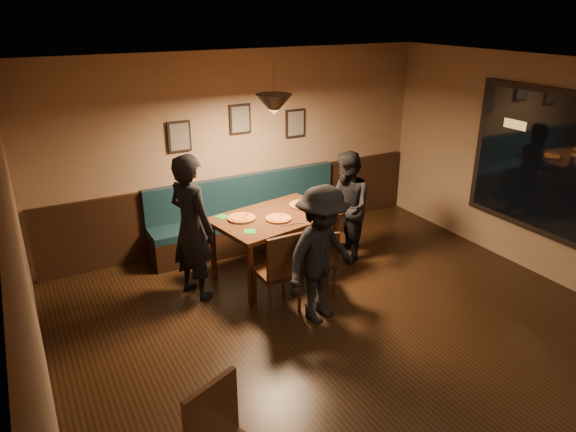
# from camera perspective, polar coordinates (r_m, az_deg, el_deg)

# --- Properties ---
(floor) EXTENTS (7.00, 7.00, 0.00)m
(floor) POSITION_cam_1_polar(r_m,az_deg,el_deg) (5.57, 10.45, -15.40)
(floor) COLOR black
(floor) RESTS_ON ground
(ceiling) EXTENTS (7.00, 7.00, 0.00)m
(ceiling) POSITION_cam_1_polar(r_m,az_deg,el_deg) (4.49, 12.95, 14.42)
(ceiling) COLOR silver
(ceiling) RESTS_ON ground
(wall_back) EXTENTS (6.00, 0.00, 6.00)m
(wall_back) POSITION_cam_1_polar(r_m,az_deg,el_deg) (7.70, -5.23, 7.23)
(wall_back) COLOR #8C704F
(wall_back) RESTS_ON ground
(wall_left) EXTENTS (0.00, 7.00, 7.00)m
(wall_left) POSITION_cam_1_polar(r_m,az_deg,el_deg) (3.88, -25.84, -10.64)
(wall_left) COLOR #8C704F
(wall_left) RESTS_ON ground
(wainscot) EXTENTS (5.88, 0.06, 1.00)m
(wainscot) POSITION_cam_1_polar(r_m,az_deg,el_deg) (7.95, -4.92, 0.90)
(wainscot) COLOR black
(wainscot) RESTS_ON ground
(booth_bench) EXTENTS (3.00, 0.60, 1.00)m
(booth_bench) POSITION_cam_1_polar(r_m,az_deg,el_deg) (7.72, -4.11, 0.27)
(booth_bench) COLOR #0F232D
(booth_bench) RESTS_ON ground
(window_frame) EXTENTS (0.06, 2.56, 1.86)m
(window_frame) POSITION_cam_1_polar(r_m,az_deg,el_deg) (7.28, 27.39, 4.76)
(window_frame) COLOR black
(window_frame) RESTS_ON wall_right
(window_glass) EXTENTS (0.00, 2.40, 2.40)m
(window_glass) POSITION_cam_1_polar(r_m,az_deg,el_deg) (7.25, 27.25, 4.74)
(window_glass) COLOR black
(window_glass) RESTS_ON wall_right
(picture_left) EXTENTS (0.32, 0.04, 0.42)m
(picture_left) POSITION_cam_1_polar(r_m,az_deg,el_deg) (7.31, -11.76, 8.47)
(picture_left) COLOR black
(picture_left) RESTS_ON wall_back
(picture_center) EXTENTS (0.32, 0.04, 0.42)m
(picture_center) POSITION_cam_1_polar(r_m,az_deg,el_deg) (7.58, -5.25, 10.47)
(picture_center) COLOR black
(picture_center) RESTS_ON wall_back
(picture_right) EXTENTS (0.32, 0.04, 0.42)m
(picture_right) POSITION_cam_1_polar(r_m,az_deg,el_deg) (8.00, 0.79, 10.07)
(picture_right) COLOR black
(picture_right) RESTS_ON wall_back
(pendant_lamp) EXTENTS (0.44, 0.44, 0.25)m
(pendant_lamp) POSITION_cam_1_polar(r_m,az_deg,el_deg) (6.35, -1.54, 12.00)
(pendant_lamp) COLOR black
(pendant_lamp) RESTS_ON ceiling
(dining_table) EXTENTS (1.71, 1.27, 0.83)m
(dining_table) POSITION_cam_1_polar(r_m,az_deg,el_deg) (6.91, -1.39, -3.15)
(dining_table) COLOR black
(dining_table) RESTS_ON floor
(chair_near_left) EXTENTS (0.45, 0.45, 1.02)m
(chair_near_left) POSITION_cam_1_polar(r_m,az_deg,el_deg) (6.08, -1.22, -5.89)
(chair_near_left) COLOR black
(chair_near_left) RESTS_ON floor
(chair_near_right) EXTENTS (0.48, 0.48, 0.88)m
(chair_near_right) POSITION_cam_1_polar(r_m,az_deg,el_deg) (6.46, 3.41, -4.86)
(chair_near_right) COLOR black
(chair_near_right) RESTS_ON floor
(diner_left) EXTENTS (0.64, 0.77, 1.80)m
(diner_left) POSITION_cam_1_polar(r_m,az_deg,el_deg) (6.32, -10.44, -1.20)
(diner_left) COLOR black
(diner_left) RESTS_ON floor
(diner_right) EXTENTS (0.77, 0.88, 1.54)m
(diner_right) POSITION_cam_1_polar(r_m,az_deg,el_deg) (7.24, 6.39, 0.97)
(diner_right) COLOR black
(diner_right) RESTS_ON floor
(diner_front) EXTENTS (1.17, 0.89, 1.60)m
(diner_front) POSITION_cam_1_polar(r_m,az_deg,el_deg) (5.78, 3.69, -4.25)
(diner_front) COLOR black
(diner_front) RESTS_ON floor
(pizza_a) EXTENTS (0.38, 0.38, 0.04)m
(pizza_a) POSITION_cam_1_polar(r_m,az_deg,el_deg) (6.64, -5.09, -0.20)
(pizza_a) COLOR orange
(pizza_a) RESTS_ON dining_table
(pizza_b) EXTENTS (0.37, 0.37, 0.04)m
(pizza_b) POSITION_cam_1_polar(r_m,az_deg,el_deg) (6.60, -1.03, -0.26)
(pizza_b) COLOR orange
(pizza_b) RESTS_ON dining_table
(pizza_c) EXTENTS (0.46, 0.46, 0.04)m
(pizza_c) POSITION_cam_1_polar(r_m,az_deg,el_deg) (7.06, 1.61, 1.25)
(pizza_c) COLOR gold
(pizza_c) RESTS_ON dining_table
(soda_glass) EXTENTS (0.07, 0.07, 0.14)m
(soda_glass) POSITION_cam_1_polar(r_m,az_deg,el_deg) (6.71, 4.36, 0.51)
(soda_glass) COLOR black
(soda_glass) RESTS_ON dining_table
(tabasco_bottle) EXTENTS (0.04, 0.04, 0.13)m
(tabasco_bottle) POSITION_cam_1_polar(r_m,az_deg,el_deg) (6.87, 2.68, 1.03)
(tabasco_bottle) COLOR #9C0508
(tabasco_bottle) RESTS_ON dining_table
(napkin_a) EXTENTS (0.18, 0.18, 0.01)m
(napkin_a) POSITION_cam_1_polar(r_m,az_deg,el_deg) (6.75, -7.19, -0.07)
(napkin_a) COLOR #1D6F2B
(napkin_a) RESTS_ON dining_table
(napkin_b) EXTENTS (0.18, 0.18, 0.01)m
(napkin_b) POSITION_cam_1_polar(r_m,az_deg,el_deg) (6.28, -4.17, -1.69)
(napkin_b) COLOR #1F7623
(napkin_b) RESTS_ON dining_table
(cutlery_set) EXTENTS (0.16, 0.07, 0.00)m
(cutlery_set) POSITION_cam_1_polar(r_m,az_deg,el_deg) (6.45, 0.42, -0.98)
(cutlery_set) COLOR silver
(cutlery_set) RESTS_ON dining_table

